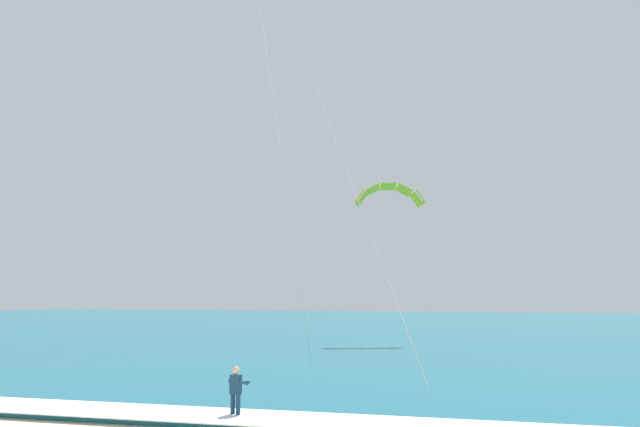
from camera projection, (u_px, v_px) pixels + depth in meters
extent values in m
cube|color=#146075|center=(488.00, 328.00, 75.82)|extent=(200.00, 120.00, 0.20)
cube|color=white|center=(415.00, 426.00, 19.39)|extent=(200.00, 2.60, 0.04)
ellipsoid|color=yellow|center=(235.00, 422.00, 21.10)|extent=(0.70, 1.46, 0.05)
cube|color=black|center=(238.00, 419.00, 21.34)|extent=(0.17, 0.09, 0.04)
cube|color=black|center=(232.00, 421.00, 20.87)|extent=(0.17, 0.09, 0.04)
cylinder|color=#143347|center=(233.00, 408.00, 21.19)|extent=(0.14, 0.14, 0.84)
cylinder|color=#143347|center=(238.00, 409.00, 21.10)|extent=(0.14, 0.14, 0.84)
cube|color=#143347|center=(236.00, 384.00, 21.22)|extent=(0.37, 0.26, 0.60)
sphere|color=tan|center=(236.00, 370.00, 21.28)|extent=(0.22, 0.22, 0.22)
cylinder|color=#143347|center=(234.00, 382.00, 21.45)|extent=(0.18, 0.51, 0.22)
cylinder|color=#143347|center=(243.00, 383.00, 21.29)|extent=(0.18, 0.51, 0.22)
cylinder|color=black|center=(242.00, 381.00, 21.57)|extent=(0.55, 0.14, 0.04)
cube|color=#3F3F42|center=(238.00, 391.00, 21.31)|extent=(0.13, 0.10, 0.10)
cylinder|color=#B2B2B7|center=(329.00, 122.00, 21.60)|extent=(6.04, 0.30, 16.21)
cylinder|color=#B2B2B7|center=(280.00, 146.00, 25.09)|extent=(0.79, 5.56, 16.21)
cube|color=yellow|center=(417.00, 199.00, 54.42)|extent=(1.39, 1.08, 1.33)
cube|color=white|center=(419.00, 195.00, 54.07)|extent=(0.78, 0.43, 1.05)
cube|color=yellow|center=(404.00, 190.00, 54.78)|extent=(1.56, 1.26, 1.07)
cube|color=white|center=(405.00, 186.00, 54.42)|extent=(1.07, 0.56, 0.69)
cube|color=yellow|center=(388.00, 186.00, 54.81)|extent=(1.50, 1.35, 0.57)
cube|color=white|center=(389.00, 182.00, 54.45)|extent=(1.15, 0.61, 0.17)
cube|color=yellow|center=(372.00, 189.00, 54.51)|extent=(1.25, 1.35, 1.07)
cube|color=white|center=(373.00, 185.00, 54.15)|extent=(1.04, 0.55, 0.69)
cube|color=yellow|center=(361.00, 198.00, 53.95)|extent=(0.80, 1.25, 1.33)
cube|color=white|center=(362.00, 194.00, 53.60)|extent=(0.72, 0.41, 1.05)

